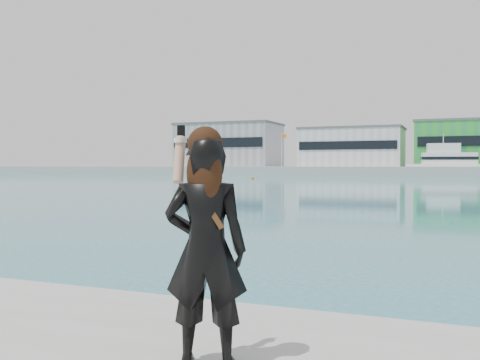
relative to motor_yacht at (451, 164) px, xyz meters
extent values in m
cube|color=#9E9E99|center=(-0.79, 14.31, -1.53)|extent=(320.00, 40.00, 2.00)
cube|color=gray|center=(-55.79, 12.31, 4.97)|extent=(26.00, 16.00, 11.00)
cube|color=black|center=(-55.79, 4.21, 5.52)|extent=(24.70, 0.20, 2.42)
cube|color=#59595B|center=(-55.79, 12.31, 10.72)|extent=(26.52, 16.32, 0.50)
cube|color=silver|center=(-22.79, 12.31, 3.97)|extent=(24.00, 15.00, 9.00)
cube|color=black|center=(-22.79, 4.71, 4.42)|extent=(22.80, 0.20, 1.98)
cube|color=#59595B|center=(-22.79, 12.31, 8.72)|extent=(24.48, 15.30, 0.50)
cylinder|color=silver|center=(-38.79, 5.31, 3.47)|extent=(0.16, 0.16, 8.00)
cube|color=orange|center=(-38.19, 5.31, 6.87)|extent=(1.20, 0.04, 0.80)
cube|color=white|center=(0.55, 0.07, -1.25)|extent=(19.85, 7.82, 2.58)
cube|color=white|center=(-0.51, -0.07, 1.22)|extent=(11.22, 5.86, 2.36)
cube|color=white|center=(-1.58, -0.21, 3.37)|extent=(6.86, 4.45, 1.93)
cube|color=black|center=(-0.51, -0.07, 1.22)|extent=(11.45, 5.99, 0.64)
cylinder|color=silver|center=(-1.58, -0.21, 5.41)|extent=(0.17, 0.17, 2.15)
sphere|color=orange|center=(-30.75, -36.36, -2.53)|extent=(0.50, 0.50, 0.50)
imported|color=black|center=(-0.98, -116.47, -0.86)|extent=(0.73, 0.59, 1.74)
sphere|color=black|center=(-0.97, -116.49, -0.05)|extent=(0.27, 0.27, 0.27)
ellipsoid|color=black|center=(-0.96, -116.54, -0.27)|extent=(0.29, 0.15, 0.46)
cylinder|color=tan|center=(-1.22, -116.45, -0.17)|extent=(0.14, 0.22, 0.38)
cylinder|color=white|center=(-1.23, -116.41, -0.02)|extent=(0.10, 0.10, 0.03)
cube|color=black|center=(-1.24, -116.37, 0.04)|extent=(0.07, 0.03, 0.13)
cube|color=#4C2D14|center=(-0.92, -116.55, -0.51)|extent=(0.24, 0.09, 0.36)
camera|label=1|loc=(0.78, -120.14, -0.21)|focal=40.00mm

